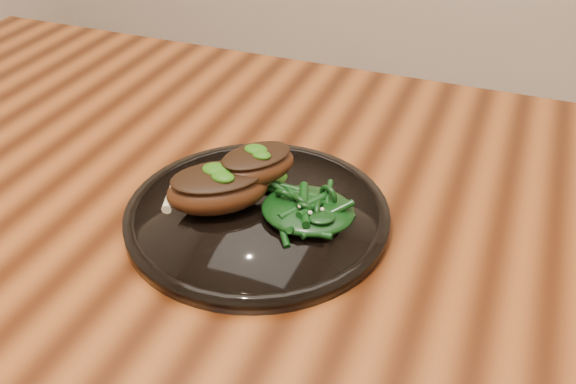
# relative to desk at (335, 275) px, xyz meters

# --- Properties ---
(desk) EXTENTS (1.60, 0.80, 0.75)m
(desk) POSITION_rel_desk_xyz_m (0.00, 0.00, 0.00)
(desk) COLOR #361406
(desk) RESTS_ON ground
(plate) EXTENTS (0.29, 0.29, 0.02)m
(plate) POSITION_rel_desk_xyz_m (-0.08, -0.04, 0.09)
(plate) COLOR black
(plate) RESTS_ON desk
(lamb_chop_front) EXTENTS (0.13, 0.12, 0.05)m
(lamb_chop_front) POSITION_rel_desk_xyz_m (-0.12, -0.05, 0.12)
(lamb_chop_front) COLOR #401D0C
(lamb_chop_front) RESTS_ON plate
(lamb_chop_back) EXTENTS (0.10, 0.11, 0.04)m
(lamb_chop_back) POSITION_rel_desk_xyz_m (-0.09, -0.01, 0.14)
(lamb_chop_back) COLOR #401D0C
(lamb_chop_back) RESTS_ON plate
(herb_smear) EXTENTS (0.09, 0.06, 0.01)m
(herb_smear) POSITION_rel_desk_xyz_m (-0.12, 0.02, 0.10)
(herb_smear) COLOR #154407
(herb_smear) RESTS_ON plate
(greens_heap) EXTENTS (0.10, 0.09, 0.04)m
(greens_heap) POSITION_rel_desk_xyz_m (-0.02, -0.03, 0.12)
(greens_heap) COLOR black
(greens_heap) RESTS_ON plate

